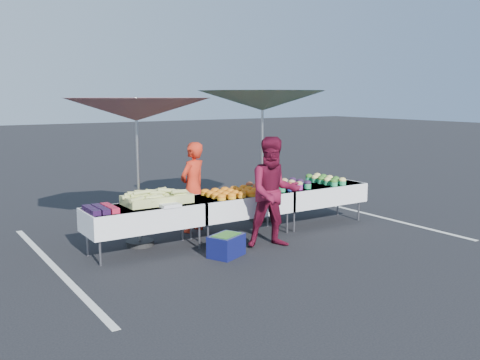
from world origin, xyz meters
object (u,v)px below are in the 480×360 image
table_left (144,216)px  umbrella_right (263,102)px  table_right (318,193)px  vendor (193,187)px  storage_bin (226,245)px  umbrella_left (136,111)px  customer (274,192)px  table_center (240,204)px

table_left → umbrella_right: umbrella_right is taller
umbrella_right → table_right: bearing=-46.7°
vendor → storage_bin: size_ratio=2.54×
table_right → umbrella_left: (-3.52, 0.40, 1.63)m
table_right → storage_bin: size_ratio=2.90×
vendor → customer: (0.63, -1.59, 0.08)m
table_center → vendor: vendor is taller
umbrella_left → umbrella_right: umbrella_right is taller
table_right → umbrella_left: 3.90m
table_right → storage_bin: 2.82m
table_left → table_right: (3.60, 0.00, 0.00)m
table_center → storage_bin: bearing=-133.2°
vendor → customer: size_ratio=0.91×
table_right → umbrella_left: umbrella_left is taller
vendor → umbrella_left: umbrella_left is taller
storage_bin → umbrella_right: bearing=17.3°
table_right → vendor: size_ratio=1.14×
umbrella_left → vendor: bearing=16.0°
table_right → customer: 1.92m
customer → umbrella_right: umbrella_right is taller
umbrella_left → umbrella_right: bearing=8.2°
customer → table_left: bearing=177.0°
table_center → storage_bin: (-0.84, -0.89, -0.40)m
vendor → umbrella_right: (1.57, 0.06, 1.52)m
umbrella_right → vendor: bearing=-177.9°
storage_bin → customer: bearing=-21.8°
umbrella_right → umbrella_left: bearing=-171.8°
customer → umbrella_right: size_ratio=0.56×
table_right → umbrella_right: size_ratio=0.57×
vendor → customer: bearing=87.8°
vendor → umbrella_left: (-1.19, -0.34, 1.40)m
table_left → customer: customer is taller
table_center → table_right: size_ratio=1.00×
table_left → customer: (1.90, -0.85, 0.32)m
table_left → table_right: 3.60m
vendor → umbrella_left: size_ratio=0.59×
table_left → vendor: vendor is taller
customer → table_right: bearing=47.5°
table_left → umbrella_right: 3.44m
customer → umbrella_right: (0.94, 1.65, 1.43)m
table_left → storage_bin: 1.37m
table_center → umbrella_left: umbrella_left is taller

